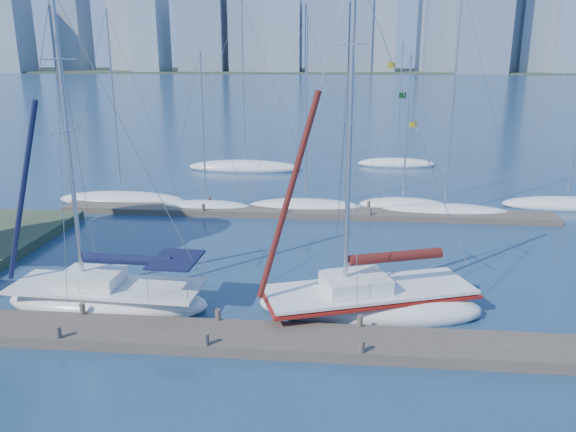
{
  "coord_description": "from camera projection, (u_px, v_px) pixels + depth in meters",
  "views": [
    {
      "loc": [
        4.17,
        -16.91,
        9.48
      ],
      "look_at": [
        2.2,
        4.0,
        3.41
      ],
      "focal_mm": 35.0,
      "sensor_mm": 36.0,
      "label": 1
    }
  ],
  "objects": [
    {
      "name": "ground",
      "position": [
        213.0,
        342.0,
        19.18
      ],
      "size": [
        700.0,
        700.0,
        0.0
      ],
      "primitive_type": "plane",
      "color": "navy",
      "rests_on": "ground"
    },
    {
      "name": "near_dock",
      "position": [
        213.0,
        337.0,
        19.13
      ],
      "size": [
        26.0,
        2.0,
        0.4
      ],
      "primitive_type": "cube",
      "color": "#4A4136",
      "rests_on": "ground"
    },
    {
      "name": "far_dock",
      "position": [
        303.0,
        212.0,
        34.26
      ],
      "size": [
        30.0,
        1.8,
        0.36
      ],
      "primitive_type": "cube",
      "color": "#4A4136",
      "rests_on": "ground"
    },
    {
      "name": "far_shore",
      "position": [
        335.0,
        71.0,
        325.25
      ],
      "size": [
        800.0,
        100.0,
        1.5
      ],
      "primitive_type": "cube",
      "color": "#38472D",
      "rests_on": "ground"
    },
    {
      "name": "sailboat_navy",
      "position": [
        106.0,
        284.0,
        21.55
      ],
      "size": [
        8.03,
        2.95,
        12.24
      ],
      "rotation": [
        0.0,
        0.0,
        -0.04
      ],
      "color": "white",
      "rests_on": "ground"
    },
    {
      "name": "sailboat_maroon",
      "position": [
        369.0,
        288.0,
        21.16
      ],
      "size": [
        8.88,
        5.37,
        12.87
      ],
      "rotation": [
        0.0,
        0.0,
        0.33
      ],
      "color": "white",
      "rests_on": "ground"
    },
    {
      "name": "bg_boat_0",
      "position": [
        122.0,
        199.0,
        37.04
      ],
      "size": [
        8.8,
        4.26,
        12.5
      ],
      "rotation": [
        0.0,
        0.0,
        -0.24
      ],
      "color": "white",
      "rests_on": "ground"
    },
    {
      "name": "bg_boat_1",
      "position": [
        207.0,
        207.0,
        35.31
      ],
      "size": [
        6.17,
        4.16,
        9.94
      ],
      "rotation": [
        0.0,
        0.0,
        -0.43
      ],
      "color": "white",
      "rests_on": "ground"
    },
    {
      "name": "bg_boat_2",
      "position": [
        305.0,
        207.0,
        35.32
      ],
      "size": [
        7.5,
        3.29,
        12.05
      ],
      "rotation": [
        0.0,
        0.0,
        -0.16
      ],
      "color": "white",
      "rests_on": "ground"
    },
    {
      "name": "bg_boat_3",
      "position": [
        402.0,
        204.0,
        35.97
      ],
      "size": [
        5.73,
        2.57,
        9.77
      ],
      "rotation": [
        0.0,
        0.0,
        0.13
      ],
      "color": "white",
      "rests_on": "ground"
    },
    {
      "name": "bg_boat_4",
      "position": [
        444.0,
        211.0,
        34.27
      ],
      "size": [
        8.11,
        2.56,
        13.85
      ],
      "rotation": [
        0.0,
        0.0,
        0.06
      ],
      "color": "white",
      "rests_on": "ground"
    },
    {
      "name": "bg_boat_5",
      "position": [
        566.0,
        204.0,
        35.93
      ],
      "size": [
        8.29,
        3.38,
        11.67
      ],
      "rotation": [
        0.0,
        0.0,
        -0.16
      ],
      "color": "white",
      "rests_on": "ground"
    },
    {
      "name": "bg_boat_6",
      "position": [
        245.0,
        167.0,
        47.62
      ],
      "size": [
        9.83,
        3.53,
        14.21
      ],
      "rotation": [
        0.0,
        0.0,
        0.11
      ],
      "color": "white",
      "rests_on": "ground"
    },
    {
      "name": "bg_boat_7",
      "position": [
        396.0,
        163.0,
        49.45
      ],
      "size": [
        6.97,
        2.88,
        10.76
      ],
      "rotation": [
        0.0,
        0.0,
        0.12
      ],
      "color": "white",
      "rests_on": "ground"
    },
    {
      "name": "skyline",
      "position": [
        373.0,
        3.0,
        286.0
      ],
      "size": [
        502.81,
        51.31,
        112.49
      ],
      "color": "gray",
      "rests_on": "ground"
    }
  ]
}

